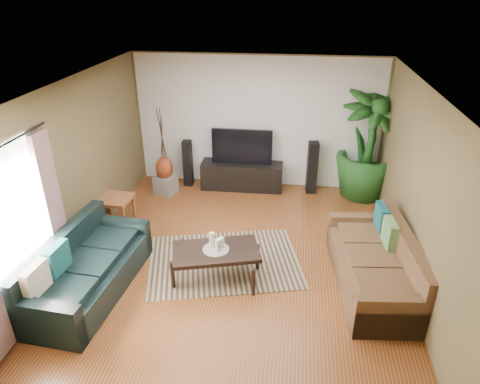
% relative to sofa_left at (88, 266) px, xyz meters
% --- Properties ---
extents(floor, '(5.50, 5.50, 0.00)m').
position_rel_sofa_left_xyz_m(floor, '(1.93, 1.09, -0.42)').
color(floor, brown).
rests_on(floor, ground).
extents(ceiling, '(5.50, 5.50, 0.00)m').
position_rel_sofa_left_xyz_m(ceiling, '(1.93, 1.09, 2.28)').
color(ceiling, white).
rests_on(ceiling, ground).
extents(wall_back, '(5.00, 0.00, 5.00)m').
position_rel_sofa_left_xyz_m(wall_back, '(1.93, 3.84, 0.93)').
color(wall_back, brown).
rests_on(wall_back, ground).
extents(wall_front, '(5.00, 0.00, 5.00)m').
position_rel_sofa_left_xyz_m(wall_front, '(1.93, -1.66, 0.93)').
color(wall_front, brown).
rests_on(wall_front, ground).
extents(wall_left, '(0.00, 5.50, 5.50)m').
position_rel_sofa_left_xyz_m(wall_left, '(-0.57, 1.09, 0.92)').
color(wall_left, brown).
rests_on(wall_left, ground).
extents(wall_right, '(0.00, 5.50, 5.50)m').
position_rel_sofa_left_xyz_m(wall_right, '(4.43, 1.09, 0.92)').
color(wall_right, brown).
rests_on(wall_right, ground).
extents(backwall_panel, '(4.90, 0.00, 4.90)m').
position_rel_sofa_left_xyz_m(backwall_panel, '(1.93, 3.83, 0.93)').
color(backwall_panel, white).
rests_on(backwall_panel, ground).
extents(window_pane, '(0.00, 1.80, 1.80)m').
position_rel_sofa_left_xyz_m(window_pane, '(-0.55, -0.51, 0.97)').
color(window_pane, white).
rests_on(window_pane, ground).
extents(curtain_far, '(0.08, 0.35, 2.20)m').
position_rel_sofa_left_xyz_m(curtain_far, '(-0.50, 0.24, 0.72)').
color(curtain_far, gray).
rests_on(curtain_far, ground).
extents(sofa_left, '(1.09, 2.22, 0.85)m').
position_rel_sofa_left_xyz_m(sofa_left, '(0.00, 0.00, 0.00)').
color(sofa_left, black).
rests_on(sofa_left, floor).
extents(sofa_right, '(1.17, 2.23, 0.85)m').
position_rel_sofa_left_xyz_m(sofa_right, '(3.92, 0.66, 0.00)').
color(sofa_right, brown).
rests_on(sofa_right, floor).
extents(area_rug, '(2.65, 2.16, 0.01)m').
position_rel_sofa_left_xyz_m(area_rug, '(1.73, 0.94, -0.42)').
color(area_rug, tan).
rests_on(area_rug, floor).
extents(coffee_table, '(1.36, 0.98, 0.50)m').
position_rel_sofa_left_xyz_m(coffee_table, '(1.69, 0.51, -0.17)').
color(coffee_table, black).
rests_on(coffee_table, floor).
extents(candle_tray, '(0.38, 0.38, 0.02)m').
position_rel_sofa_left_xyz_m(candle_tray, '(1.69, 0.51, 0.08)').
color(candle_tray, '#999A94').
rests_on(candle_tray, coffee_table).
extents(candle_tall, '(0.08, 0.08, 0.24)m').
position_rel_sofa_left_xyz_m(candle_tall, '(1.63, 0.54, 0.21)').
color(candle_tall, beige).
rests_on(candle_tall, candle_tray).
extents(candle_mid, '(0.08, 0.08, 0.19)m').
position_rel_sofa_left_xyz_m(candle_mid, '(1.73, 0.47, 0.19)').
color(candle_mid, white).
rests_on(candle_mid, candle_tray).
extents(candle_short, '(0.08, 0.08, 0.16)m').
position_rel_sofa_left_xyz_m(candle_short, '(1.76, 0.57, 0.17)').
color(candle_short, beige).
rests_on(candle_short, candle_tray).
extents(tv_stand, '(1.69, 0.54, 0.56)m').
position_rel_sofa_left_xyz_m(tv_stand, '(1.66, 3.59, -0.15)').
color(tv_stand, black).
rests_on(tv_stand, floor).
extents(television, '(1.23, 0.07, 0.73)m').
position_rel_sofa_left_xyz_m(television, '(1.66, 3.59, 0.50)').
color(television, black).
rests_on(television, tv_stand).
extents(speaker_left, '(0.18, 0.20, 0.99)m').
position_rel_sofa_left_xyz_m(speaker_left, '(0.51, 3.59, 0.07)').
color(speaker_left, black).
rests_on(speaker_left, floor).
extents(speaker_right, '(0.22, 0.24, 1.08)m').
position_rel_sofa_left_xyz_m(speaker_right, '(3.09, 3.59, 0.12)').
color(speaker_right, black).
rests_on(speaker_right, floor).
extents(potted_plant, '(1.50, 1.50, 2.16)m').
position_rel_sofa_left_xyz_m(potted_plant, '(4.13, 3.59, 0.65)').
color(potted_plant, '#1A4B19').
rests_on(potted_plant, floor).
extents(plant_pot, '(0.40, 0.40, 0.31)m').
position_rel_sofa_left_xyz_m(plant_pot, '(4.13, 3.59, -0.27)').
color(plant_pot, black).
rests_on(plant_pot, floor).
extents(pedestal, '(0.46, 0.46, 0.38)m').
position_rel_sofa_left_xyz_m(pedestal, '(0.15, 3.14, -0.24)').
color(pedestal, gray).
rests_on(pedestal, floor).
extents(vase, '(0.34, 0.34, 0.48)m').
position_rel_sofa_left_xyz_m(vase, '(0.15, 3.14, 0.12)').
color(vase, maroon).
rests_on(vase, pedestal).
extents(side_table, '(0.57, 0.57, 0.58)m').
position_rel_sofa_left_xyz_m(side_table, '(-0.32, 1.71, -0.13)').
color(side_table, '#935830').
rests_on(side_table, floor).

